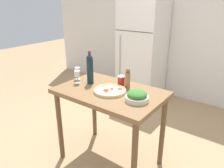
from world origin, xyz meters
TOP-DOWN VIEW (x-y plane):
  - ground_plane at (0.00, 0.00)m, footprint 14.00×14.00m
  - wall_back at (0.00, 2.27)m, footprint 6.40×0.06m
  - refrigerator at (-0.66, 1.88)m, footprint 0.74×0.71m
  - prep_counter at (0.00, 0.00)m, footprint 1.12×0.72m
  - wine_bottle at (-0.31, 0.04)m, footprint 0.07×0.07m
  - wine_glass_near at (-0.42, -0.05)m, footprint 0.06×0.06m
  - wine_glass_far at (-0.51, 0.04)m, footprint 0.06×0.06m
  - pepper_mill at (0.11, 0.17)m, footprint 0.06×0.06m
  - salad_bowl at (0.36, -0.06)m, footprint 0.22×0.22m
  - homemade_pizza at (0.03, -0.04)m, footprint 0.34×0.34m
  - salt_canister at (0.02, 0.18)m, footprint 0.08×0.08m

SIDE VIEW (x-z plane):
  - ground_plane at x=0.00m, z-range 0.00..0.00m
  - prep_counter at x=0.00m, z-range 0.33..1.23m
  - refrigerator at x=-0.66m, z-range 0.00..1.79m
  - homemade_pizza at x=0.03m, z-range 0.90..0.93m
  - salad_bowl at x=0.36m, z-range 0.90..1.01m
  - salt_canister at x=0.02m, z-range 0.90..1.02m
  - pepper_mill at x=0.11m, z-range 0.90..1.12m
  - wine_glass_near at x=-0.42m, z-range 0.93..1.08m
  - wine_glass_far at x=-0.51m, z-range 0.94..1.08m
  - wine_bottle at x=-0.31m, z-range 0.89..1.26m
  - wall_back at x=0.00m, z-range 0.00..2.60m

